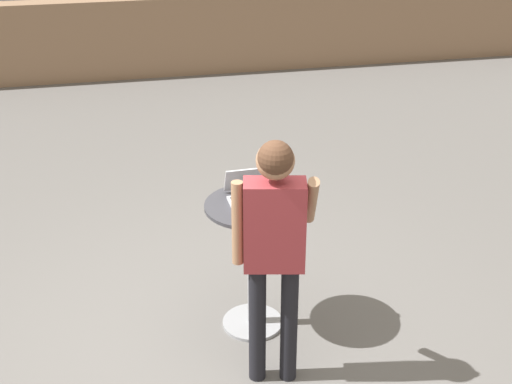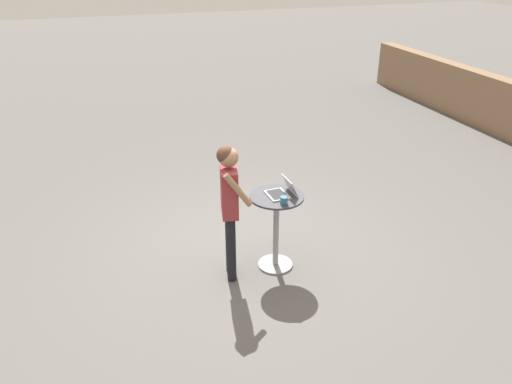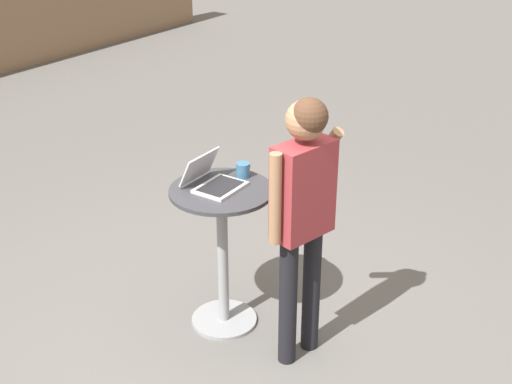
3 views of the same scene
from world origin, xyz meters
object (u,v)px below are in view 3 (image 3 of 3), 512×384
Objects in this scene: cafe_table at (222,239)px; laptop at (213,180)px; coffee_mug at (243,170)px; standing_person at (303,201)px.

laptop is at bearing 91.97° from cafe_table.
coffee_mug is 0.07× the size of standing_person.
cafe_table is 8.17× the size of coffee_mug.
standing_person is at bearing -88.86° from cafe_table.
coffee_mug is at bearing -14.82° from laptop.
laptop reaches higher than cafe_table.
coffee_mug is at bearing 69.89° from standing_person.
standing_person is (-0.21, -0.58, 0.04)m from coffee_mug.
cafe_table is 2.97× the size of laptop.
laptop is at bearing 165.18° from coffee_mug.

